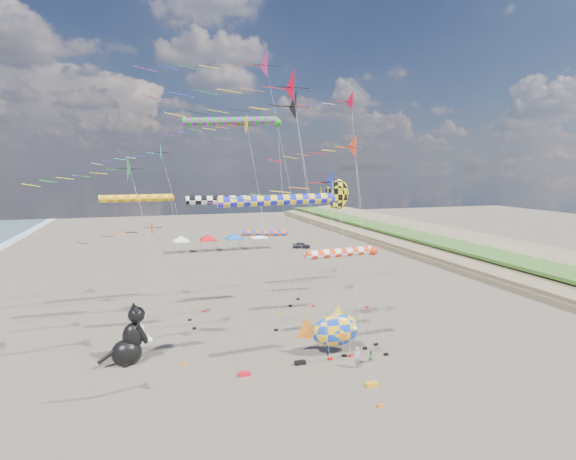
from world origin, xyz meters
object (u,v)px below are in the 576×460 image
Objects in this scene: person_adult at (357,358)px; parked_car at (301,245)px; child_blue at (328,349)px; child_green at (371,356)px; fish_inflatable at (335,330)px; cat_inflatable at (129,334)px.

parked_car is (13.54, 52.08, -0.27)m from person_adult.
parked_car is (14.81, 49.02, 0.10)m from child_blue.
parked_car is (12.00, 51.47, 0.08)m from child_green.
person_adult reaches higher than parked_car.
fish_inflatable is 5.74× the size of child_green.
child_blue is 0.28× the size of parked_car.
fish_inflatable is 1.73m from child_blue.
fish_inflatable is at bearing 130.26° from child_green.
fish_inflatable reaches higher than person_adult.
cat_inflatable is 55.04m from parked_car.
fish_inflatable is 3.43m from person_adult.
child_green is at bearing -33.44° from cat_inflatable.
person_adult is (17.21, -6.46, -1.60)m from cat_inflatable.
parked_car is at bearing 57.67° from person_adult.
cat_inflatable reaches higher than child_green.
person_adult reaches higher than child_green.
child_green is (2.09, -2.55, -1.56)m from fish_inflatable.
cat_inflatable reaches higher than parked_car.
parked_car is at bearing 73.92° from fish_inflatable.
fish_inflatable is 3.37× the size of person_adult.
fish_inflatable reaches higher than child_blue.
cat_inflatable is 0.85× the size of fish_inflatable.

